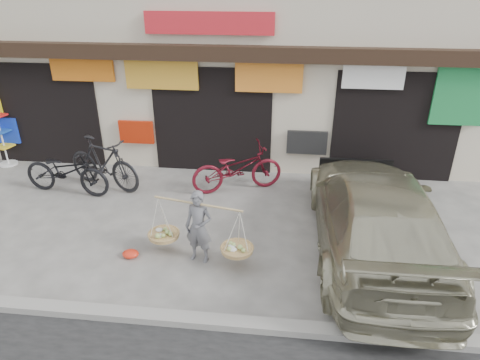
# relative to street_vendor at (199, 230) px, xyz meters

# --- Properties ---
(ground) EXTENTS (70.00, 70.00, 0.00)m
(ground) POSITION_rel_street_vendor_xyz_m (-0.41, 0.42, -0.63)
(ground) COLOR gray
(ground) RESTS_ON ground
(kerb) EXTENTS (70.00, 0.25, 0.12)m
(kerb) POSITION_rel_street_vendor_xyz_m (-0.41, -1.58, -0.57)
(kerb) COLOR gray
(kerb) RESTS_ON ground
(shophouse_block) EXTENTS (14.00, 6.32, 7.00)m
(shophouse_block) POSITION_rel_street_vendor_xyz_m (-0.41, 6.84, 2.82)
(shophouse_block) COLOR beige
(shophouse_block) RESTS_ON ground
(street_vendor) EXTENTS (1.96, 0.86, 1.39)m
(street_vendor) POSITION_rel_street_vendor_xyz_m (0.00, 0.00, 0.00)
(street_vendor) COLOR slate
(street_vendor) RESTS_ON ground
(bike_0) EXTENTS (2.23, 1.02, 1.13)m
(bike_0) POSITION_rel_street_vendor_xyz_m (-3.60, 2.23, -0.06)
(bike_0) COLOR black
(bike_0) RESTS_ON ground
(bike_1) EXTENTS (2.19, 1.33, 1.27)m
(bike_1) POSITION_rel_street_vendor_xyz_m (-2.86, 2.63, 0.01)
(bike_1) COLOR black
(bike_1) RESTS_ON ground
(bike_2) EXTENTS (2.31, 1.50, 1.14)m
(bike_2) POSITION_rel_street_vendor_xyz_m (0.35, 2.83, -0.05)
(bike_2) COLOR #5A0F1B
(bike_2) RESTS_ON ground
(suv) EXTENTS (2.21, 5.37, 1.55)m
(suv) POSITION_rel_street_vendor_xyz_m (3.15, 0.67, 0.15)
(suv) COLOR #B1AD8F
(suv) RESTS_ON ground
(display_rack) EXTENTS (0.49, 0.49, 1.71)m
(display_rack) POSITION_rel_street_vendor_xyz_m (-6.05, 3.62, 0.06)
(display_rack) COLOR silver
(display_rack) RESTS_ON ground
(red_bag) EXTENTS (0.31, 0.25, 0.14)m
(red_bag) POSITION_rel_street_vendor_xyz_m (-1.29, -0.08, -0.56)
(red_bag) COLOR red
(red_bag) RESTS_ON ground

